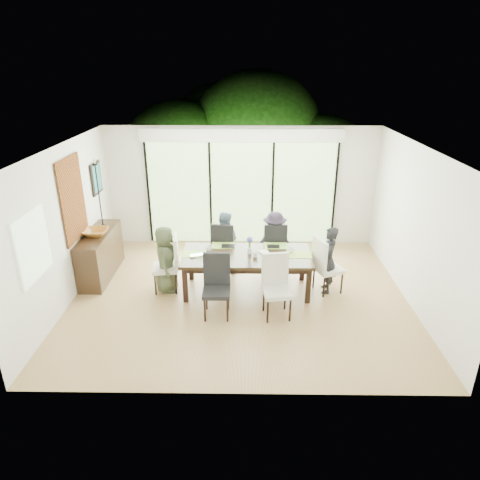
{
  "coord_description": "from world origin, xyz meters",
  "views": [
    {
      "loc": [
        0.1,
        -6.82,
        3.97
      ],
      "look_at": [
        0.0,
        0.25,
        1.0
      ],
      "focal_mm": 32.0,
      "sensor_mm": 36.0,
      "label": 1
    }
  ],
  "objects_px": {
    "person_far_right": "(274,242)",
    "bowl": "(95,232)",
    "chair_left_end": "(165,264)",
    "person_right_end": "(328,260)",
    "person_left_end": "(166,259)",
    "sideboard": "(100,254)",
    "cup_a": "(209,249)",
    "cup_b": "(255,255)",
    "chair_far_left": "(224,246)",
    "vase": "(250,250)",
    "chair_far_right": "(274,246)",
    "chair_right_end": "(329,265)",
    "cup_c": "(291,250)",
    "chair_near_right": "(277,288)",
    "table_top": "(247,256)",
    "chair_near_left": "(216,287)",
    "person_far_left": "(224,242)",
    "laptop": "(199,256)"
  },
  "relations": [
    {
      "from": "chair_right_end",
      "to": "person_far_left",
      "type": "xyz_separation_m",
      "value": [
        -1.95,
        0.83,
        0.09
      ]
    },
    {
      "from": "chair_far_right",
      "to": "bowl",
      "type": "xyz_separation_m",
      "value": [
        -3.43,
        -0.37,
        0.42
      ]
    },
    {
      "from": "person_left_end",
      "to": "chair_left_end",
      "type": "bearing_deg",
      "value": 89.75
    },
    {
      "from": "cup_b",
      "to": "bowl",
      "type": "relative_size",
      "value": 0.21
    },
    {
      "from": "person_right_end",
      "to": "person_far_left",
      "type": "height_order",
      "value": "same"
    },
    {
      "from": "table_top",
      "to": "sideboard",
      "type": "xyz_separation_m",
      "value": [
        -2.88,
        0.58,
        -0.25
      ]
    },
    {
      "from": "person_right_end",
      "to": "cup_a",
      "type": "height_order",
      "value": "person_right_end"
    },
    {
      "from": "chair_left_end",
      "to": "person_right_end",
      "type": "distance_m",
      "value": 2.98
    },
    {
      "from": "chair_far_left",
      "to": "chair_near_right",
      "type": "height_order",
      "value": "same"
    },
    {
      "from": "person_right_end",
      "to": "sideboard",
      "type": "xyz_separation_m",
      "value": [
        -4.36,
        0.58,
        -0.18
      ]
    },
    {
      "from": "chair_far_left",
      "to": "cup_c",
      "type": "xyz_separation_m",
      "value": [
        1.25,
        -0.75,
        0.24
      ]
    },
    {
      "from": "person_far_right",
      "to": "laptop",
      "type": "distance_m",
      "value": 1.68
    },
    {
      "from": "chair_far_right",
      "to": "person_left_end",
      "type": "xyz_separation_m",
      "value": [
        -2.03,
        -0.85,
        0.09
      ]
    },
    {
      "from": "person_right_end",
      "to": "chair_left_end",
      "type": "bearing_deg",
      "value": -86.72
    },
    {
      "from": "person_far_right",
      "to": "vase",
      "type": "distance_m",
      "value": 0.94
    },
    {
      "from": "chair_far_left",
      "to": "person_far_right",
      "type": "height_order",
      "value": "person_far_right"
    },
    {
      "from": "chair_left_end",
      "to": "chair_right_end",
      "type": "height_order",
      "value": "same"
    },
    {
      "from": "chair_left_end",
      "to": "person_far_right",
      "type": "bearing_deg",
      "value": 104.91
    },
    {
      "from": "cup_b",
      "to": "cup_c",
      "type": "relative_size",
      "value": 0.81
    },
    {
      "from": "chair_far_left",
      "to": "sideboard",
      "type": "relative_size",
      "value": 0.67
    },
    {
      "from": "chair_left_end",
      "to": "person_far_right",
      "type": "relative_size",
      "value": 0.85
    },
    {
      "from": "chair_left_end",
      "to": "sideboard",
      "type": "relative_size",
      "value": 0.67
    },
    {
      "from": "chair_far_left",
      "to": "person_right_end",
      "type": "distance_m",
      "value": 2.11
    },
    {
      "from": "chair_far_right",
      "to": "chair_near_left",
      "type": "bearing_deg",
      "value": 56.68
    },
    {
      "from": "person_right_end",
      "to": "chair_near_left",
      "type": "bearing_deg",
      "value": -63.0
    },
    {
      "from": "sideboard",
      "to": "person_left_end",
      "type": "bearing_deg",
      "value": -22.42
    },
    {
      "from": "chair_far_left",
      "to": "chair_near_right",
      "type": "xyz_separation_m",
      "value": [
        0.95,
        -1.72,
        0.0
      ]
    },
    {
      "from": "chair_far_left",
      "to": "bowl",
      "type": "xyz_separation_m",
      "value": [
        -2.43,
        -0.37,
        0.42
      ]
    },
    {
      "from": "table_top",
      "to": "chair_near_right",
      "type": "height_order",
      "value": "chair_near_right"
    },
    {
      "from": "chair_near_left",
      "to": "cup_b",
      "type": "relative_size",
      "value": 11.0
    },
    {
      "from": "chair_right_end",
      "to": "person_left_end",
      "type": "height_order",
      "value": "person_left_end"
    },
    {
      "from": "chair_far_left",
      "to": "vase",
      "type": "distance_m",
      "value": 0.98
    },
    {
      "from": "chair_near_right",
      "to": "person_left_end",
      "type": "relative_size",
      "value": 0.85
    },
    {
      "from": "table_top",
      "to": "chair_near_left",
      "type": "bearing_deg",
      "value": -119.89
    },
    {
      "from": "cup_a",
      "to": "cup_b",
      "type": "relative_size",
      "value": 1.24
    },
    {
      "from": "chair_far_right",
      "to": "person_far_right",
      "type": "xyz_separation_m",
      "value": [
        0.0,
        -0.02,
        0.09
      ]
    },
    {
      "from": "laptop",
      "to": "bowl",
      "type": "bearing_deg",
      "value": 141.36
    },
    {
      "from": "chair_near_right",
      "to": "sideboard",
      "type": "xyz_separation_m",
      "value": [
        -3.38,
        1.45,
        -0.09
      ]
    },
    {
      "from": "person_left_end",
      "to": "table_top",
      "type": "bearing_deg",
      "value": -90.25
    },
    {
      "from": "bowl",
      "to": "person_left_end",
      "type": "bearing_deg",
      "value": -18.85
    },
    {
      "from": "person_far_left",
      "to": "cup_b",
      "type": "xyz_separation_m",
      "value": [
        0.6,
        -0.93,
        0.15
      ]
    },
    {
      "from": "sideboard",
      "to": "chair_right_end",
      "type": "bearing_deg",
      "value": -7.53
    },
    {
      "from": "chair_left_end",
      "to": "sideboard",
      "type": "bearing_deg",
      "value": -119.84
    },
    {
      "from": "table_top",
      "to": "chair_near_right",
      "type": "bearing_deg",
      "value": -60.11
    },
    {
      "from": "chair_far_right",
      "to": "cup_c",
      "type": "bearing_deg",
      "value": 106.51
    },
    {
      "from": "person_far_right",
      "to": "person_left_end",
      "type": "bearing_deg",
      "value": 21.59
    },
    {
      "from": "chair_left_end",
      "to": "sideboard",
      "type": "distance_m",
      "value": 1.5
    },
    {
      "from": "person_far_right",
      "to": "bowl",
      "type": "distance_m",
      "value": 3.47
    },
    {
      "from": "chair_left_end",
      "to": "cup_c",
      "type": "xyz_separation_m",
      "value": [
        2.3,
        0.1,
        0.24
      ]
    },
    {
      "from": "laptop",
      "to": "cup_b",
      "type": "relative_size",
      "value": 3.3
    }
  ]
}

